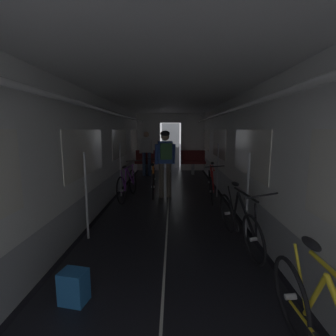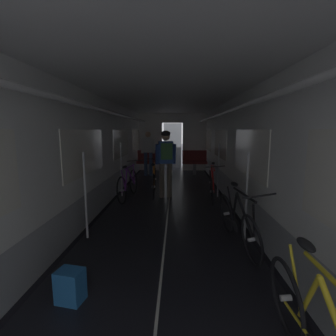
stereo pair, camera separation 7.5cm
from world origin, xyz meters
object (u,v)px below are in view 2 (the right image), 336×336
(bicycle_purple, at_px, (128,184))
(backpack_on_floor, at_px, (70,286))
(person_standing_near_bench, at_px, (148,150))
(bicycle_red, at_px, (212,185))
(person_cyclist_aisle, at_px, (166,157))
(bicycle_black, at_px, (238,222))
(bicycle_orange_in_aisle, at_px, (154,181))
(bench_seat_far_left, at_px, (149,160))
(bench_seat_far_right, at_px, (195,160))

(bicycle_purple, relative_size, backpack_on_floor, 4.97)
(person_standing_near_bench, bearing_deg, bicycle_purple, -92.67)
(bicycle_red, relative_size, person_cyclist_aisle, 0.98)
(bicycle_purple, xyz_separation_m, backpack_on_floor, (0.15, -3.87, -0.21))
(bicycle_black, distance_m, person_cyclist_aisle, 3.03)
(bicycle_red, bearing_deg, person_cyclist_aisle, 172.68)
(bicycle_black, bearing_deg, person_standing_near_bench, 109.06)
(bicycle_purple, height_order, bicycle_black, bicycle_black)
(bicycle_black, xyz_separation_m, bicycle_orange_in_aisle, (-1.52, 2.96, 0.00))
(person_cyclist_aisle, distance_m, bicycle_orange_in_aisle, 0.81)
(person_cyclist_aisle, xyz_separation_m, backpack_on_floor, (-0.81, -4.01, -0.90))
(bench_seat_far_left, relative_size, bicycle_purple, 0.58)
(bicycle_purple, height_order, person_standing_near_bench, person_standing_near_bench)
(bench_seat_far_left, height_order, bench_seat_far_right, same)
(bicycle_orange_in_aisle, relative_size, person_standing_near_bench, 1.00)
(bench_seat_far_left, bearing_deg, person_standing_near_bench, -89.59)
(bicycle_orange_in_aisle, distance_m, person_standing_near_bench, 2.93)
(bench_seat_far_left, relative_size, person_cyclist_aisle, 0.57)
(bicycle_red, xyz_separation_m, person_standing_near_bench, (-1.97, 3.25, 0.59))
(bicycle_red, bearing_deg, bicycle_purple, 179.76)
(bicycle_orange_in_aisle, bearing_deg, bicycle_purple, -147.24)
(bicycle_purple, height_order, person_cyclist_aisle, person_cyclist_aisle)
(bicycle_orange_in_aisle, bearing_deg, bench_seat_far_right, 67.66)
(bench_seat_far_right, relative_size, bicycle_purple, 0.58)
(bicycle_black, height_order, person_cyclist_aisle, person_cyclist_aisle)
(bench_seat_far_left, distance_m, bicycle_orange_in_aisle, 3.25)
(bicycle_purple, relative_size, person_cyclist_aisle, 0.98)
(bicycle_purple, xyz_separation_m, bicycle_orange_in_aisle, (0.63, 0.40, 0.00))
(person_cyclist_aisle, relative_size, person_standing_near_bench, 1.03)
(bench_seat_far_left, distance_m, bicycle_red, 4.13)
(bench_seat_far_right, height_order, bicycle_orange_in_aisle, bench_seat_far_right)
(bicycle_black, height_order, bicycle_orange_in_aisle, bicycle_black)
(bench_seat_far_right, height_order, person_standing_near_bench, person_standing_near_bench)
(bench_seat_far_left, height_order, bicycle_orange_in_aisle, bench_seat_far_left)
(bicycle_purple, distance_m, person_standing_near_bench, 3.30)
(bench_seat_far_right, distance_m, bicycle_red, 3.63)
(bicycle_orange_in_aisle, bearing_deg, person_standing_near_bench, 99.58)
(person_standing_near_bench, bearing_deg, bench_seat_far_left, 90.41)
(bicycle_red, bearing_deg, bicycle_black, -89.24)
(bench_seat_far_right, xyz_separation_m, person_cyclist_aisle, (-0.99, -3.47, 0.50))
(bench_seat_far_left, height_order, backpack_on_floor, bench_seat_far_left)
(bench_seat_far_right, relative_size, bicycle_orange_in_aisle, 0.58)
(bicycle_red, height_order, person_cyclist_aisle, person_cyclist_aisle)
(bicycle_orange_in_aisle, relative_size, backpack_on_floor, 4.97)
(bench_seat_far_right, xyz_separation_m, backpack_on_floor, (-1.80, -7.48, -0.40))
(bicycle_red, distance_m, bicycle_black, 2.55)
(bicycle_black, xyz_separation_m, backpack_on_floor, (-2.00, -1.31, -0.21))
(bicycle_red, height_order, backpack_on_floor, bicycle_red)
(bicycle_purple, bearing_deg, bench_seat_far_right, 61.68)
(bench_seat_far_right, xyz_separation_m, bicycle_orange_in_aisle, (-1.32, -3.21, -0.18))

